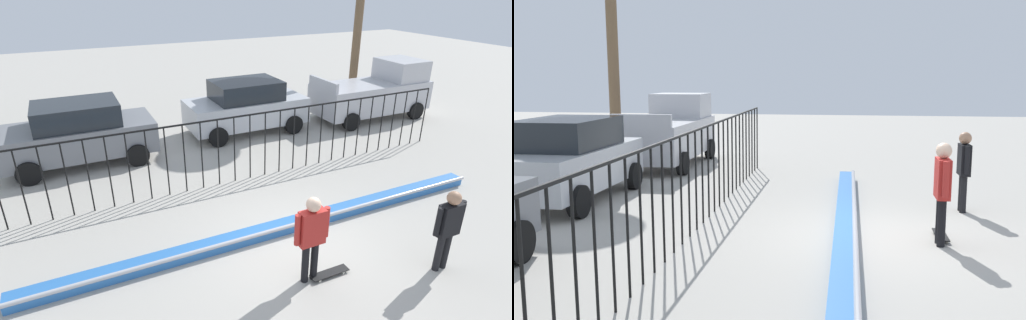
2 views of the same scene
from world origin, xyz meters
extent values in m
plane|color=#ADA89E|center=(0.00, 0.00, 0.00)|extent=(60.00, 60.00, 0.00)
cube|color=#2D6BB7|center=(0.00, 0.52, 0.11)|extent=(11.00, 0.36, 0.22)
cylinder|color=#B2B2B7|center=(0.00, 0.34, 0.22)|extent=(11.00, 0.09, 0.09)
cylinder|color=black|center=(-5.60, 3.27, 0.95)|extent=(0.04, 0.04, 1.89)
cylinder|color=black|center=(-5.13, 3.27, 0.95)|extent=(0.04, 0.04, 1.89)
cylinder|color=black|center=(-4.67, 3.27, 0.95)|extent=(0.04, 0.04, 1.89)
cylinder|color=black|center=(-4.20, 3.27, 0.95)|extent=(0.04, 0.04, 1.89)
cylinder|color=black|center=(-3.73, 3.27, 0.95)|extent=(0.04, 0.04, 1.89)
cylinder|color=black|center=(-3.27, 3.27, 0.95)|extent=(0.04, 0.04, 1.89)
cylinder|color=black|center=(-2.80, 3.27, 0.95)|extent=(0.04, 0.04, 1.89)
cylinder|color=black|center=(-2.33, 3.27, 0.95)|extent=(0.04, 0.04, 1.89)
cylinder|color=black|center=(-1.87, 3.27, 0.95)|extent=(0.04, 0.04, 1.89)
cylinder|color=black|center=(-1.40, 3.27, 0.95)|extent=(0.04, 0.04, 1.89)
cylinder|color=black|center=(-0.93, 3.27, 0.95)|extent=(0.04, 0.04, 1.89)
cylinder|color=black|center=(-0.47, 3.27, 0.95)|extent=(0.04, 0.04, 1.89)
cylinder|color=black|center=(0.00, 3.27, 0.95)|extent=(0.04, 0.04, 1.89)
cylinder|color=black|center=(0.47, 3.27, 0.95)|extent=(0.04, 0.04, 1.89)
cylinder|color=black|center=(0.93, 3.27, 0.95)|extent=(0.04, 0.04, 1.89)
cylinder|color=black|center=(1.40, 3.27, 0.95)|extent=(0.04, 0.04, 1.89)
cylinder|color=black|center=(1.87, 3.27, 0.95)|extent=(0.04, 0.04, 1.89)
cylinder|color=black|center=(2.33, 3.27, 0.95)|extent=(0.04, 0.04, 1.89)
cylinder|color=black|center=(2.80, 3.27, 0.95)|extent=(0.04, 0.04, 1.89)
cylinder|color=black|center=(3.27, 3.27, 0.95)|extent=(0.04, 0.04, 1.89)
cylinder|color=black|center=(3.73, 3.27, 0.95)|extent=(0.04, 0.04, 1.89)
cylinder|color=black|center=(4.20, 3.27, 0.95)|extent=(0.04, 0.04, 1.89)
cylinder|color=black|center=(4.67, 3.27, 0.95)|extent=(0.04, 0.04, 1.89)
cylinder|color=black|center=(5.13, 3.27, 0.95)|extent=(0.04, 0.04, 1.89)
cylinder|color=black|center=(5.60, 3.27, 0.95)|extent=(0.04, 0.04, 1.89)
cylinder|color=black|center=(6.07, 3.27, 0.95)|extent=(0.04, 0.04, 1.89)
cylinder|color=black|center=(6.53, 3.27, 0.95)|extent=(0.04, 0.04, 1.89)
cylinder|color=black|center=(7.00, 3.27, 0.95)|extent=(0.04, 0.04, 1.89)
cube|color=black|center=(0.00, 3.27, 1.87)|extent=(14.00, 0.04, 0.04)
cylinder|color=black|center=(-0.45, -1.10, 0.41)|extent=(0.14, 0.14, 0.82)
cylinder|color=black|center=(-0.25, -1.10, 0.41)|extent=(0.14, 0.14, 0.82)
cube|color=#B22823|center=(-0.35, -1.10, 1.16)|extent=(0.50, 0.21, 0.68)
sphere|color=beige|center=(-0.35, -1.10, 1.63)|extent=(0.27, 0.27, 0.27)
cylinder|color=#B22823|center=(-0.65, -1.10, 1.19)|extent=(0.11, 0.11, 0.61)
cylinder|color=#B22823|center=(-0.05, -1.10, 1.19)|extent=(0.11, 0.11, 0.61)
cube|color=black|center=(0.07, -1.18, 0.06)|extent=(0.80, 0.20, 0.02)
cylinder|color=silver|center=(0.34, -1.11, 0.03)|extent=(0.05, 0.03, 0.05)
cylinder|color=silver|center=(0.34, -1.26, 0.03)|extent=(0.05, 0.03, 0.05)
cylinder|color=silver|center=(-0.20, -1.11, 0.03)|extent=(0.05, 0.03, 0.05)
cylinder|color=silver|center=(-0.20, -1.26, 0.03)|extent=(0.05, 0.03, 0.05)
cylinder|color=black|center=(2.03, -1.93, 0.40)|extent=(0.13, 0.13, 0.79)
cylinder|color=black|center=(2.22, -1.93, 0.40)|extent=(0.13, 0.13, 0.79)
cube|color=black|center=(2.13, -1.93, 1.12)|extent=(0.48, 0.21, 0.65)
sphere|color=#A87A5B|center=(2.13, -1.93, 1.57)|extent=(0.26, 0.26, 0.26)
cylinder|color=black|center=(1.84, -1.93, 1.15)|extent=(0.10, 0.10, 0.58)
cylinder|color=black|center=(2.42, -1.93, 1.15)|extent=(0.10, 0.10, 0.58)
cylinder|color=black|center=(-2.24, 5.50, 0.34)|extent=(0.68, 0.22, 0.68)
cube|color=#B7BABF|center=(1.95, 6.81, 0.79)|extent=(4.30, 1.90, 0.90)
cube|color=#1E2328|center=(1.95, 6.81, 1.57)|extent=(2.37, 1.71, 0.66)
cylinder|color=black|center=(3.41, 7.76, 0.34)|extent=(0.68, 0.22, 0.68)
cylinder|color=black|center=(3.41, 5.86, 0.34)|extent=(0.68, 0.22, 0.68)
cylinder|color=black|center=(0.49, 5.86, 0.34)|extent=(0.68, 0.22, 0.68)
cube|color=#B7B7BC|center=(7.10, 6.16, 0.89)|extent=(4.70, 1.90, 1.10)
cube|color=#B7B7BC|center=(8.55, 6.16, 1.84)|extent=(1.50, 1.75, 0.80)
cube|color=#B7B7BC|center=(4.81, 6.16, 1.62)|extent=(0.12, 1.75, 0.36)
cylinder|color=black|center=(8.70, 7.11, 0.34)|extent=(0.68, 0.22, 0.68)
cylinder|color=black|center=(8.70, 5.21, 0.34)|extent=(0.68, 0.22, 0.68)
cylinder|color=black|center=(5.51, 7.11, 0.34)|extent=(0.68, 0.22, 0.68)
cylinder|color=black|center=(5.51, 5.21, 0.34)|extent=(0.68, 0.22, 0.68)
cylinder|color=brown|center=(7.81, 8.19, 3.59)|extent=(0.36, 0.36, 7.19)
camera|label=1|loc=(-3.88, -6.15, 5.21)|focal=28.48mm
camera|label=2|loc=(-9.91, 0.48, 2.90)|focal=39.23mm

